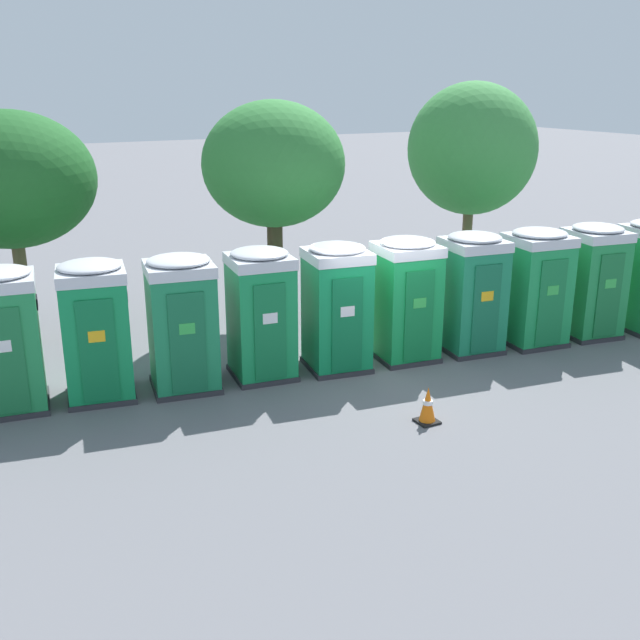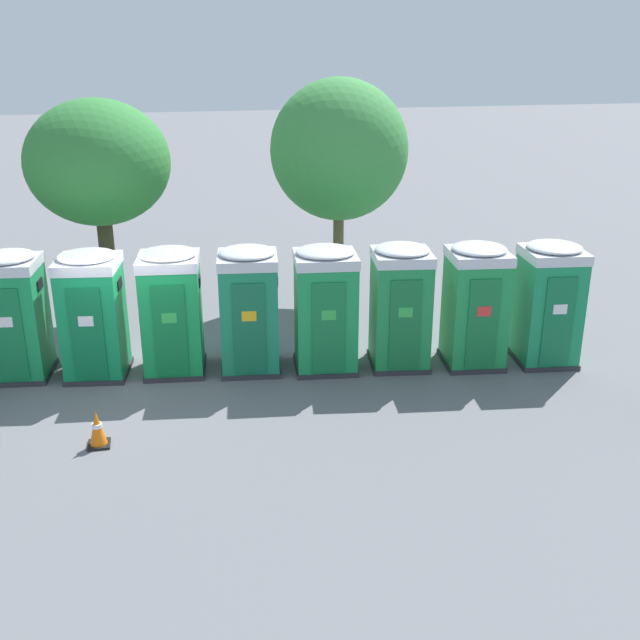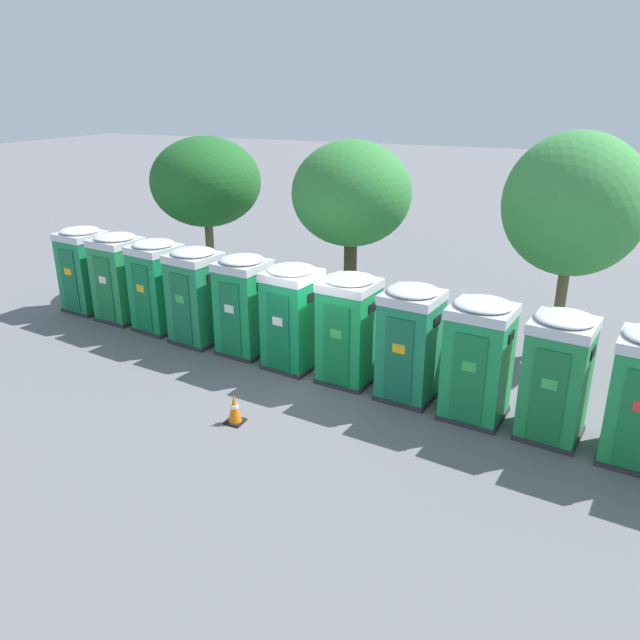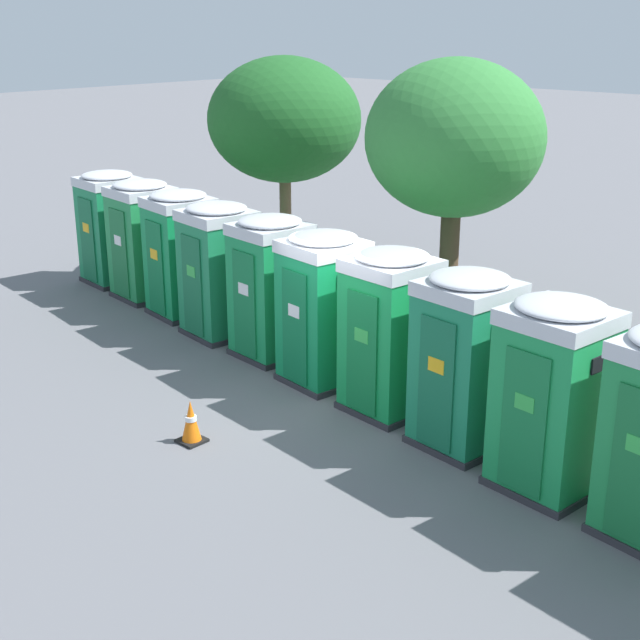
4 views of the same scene
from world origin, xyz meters
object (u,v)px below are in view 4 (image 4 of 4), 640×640
Objects in this scene: portapotty_3 at (219,269)px; portapotty_4 at (271,286)px; portapotty_5 at (323,308)px; portapotty_8 at (553,395)px; portapotty_7 at (465,360)px; traffic_cone at (191,422)px; portapotty_1 at (143,239)px; street_tree_0 at (455,140)px; portapotty_0 at (110,227)px; street_tree_1 at (284,120)px; portapotty_2 at (181,253)px; portapotty_6 at (390,331)px.

portapotty_3 is 1.00× the size of portapotty_4.
portapotty_5 is (3.01, -0.39, 0.00)m from portapotty_3.
portapotty_4 is 1.00× the size of portapotty_8.
portapotty_7 is 3.96m from traffic_cone.
portapotty_1 is 0.50× the size of street_tree_0.
portapotty_3 is 3.97× the size of traffic_cone.
portapotty_7 is at bearing -52.28° from street_tree_0.
portapotty_7 is (10.52, -1.49, 0.00)m from portapotty_0.
street_tree_1 is at bearing 167.92° from street_tree_0.
portapotty_3 is at bearing -9.43° from portapotty_1.
portapotty_8 is at bearing -42.36° from street_tree_0.
portapotty_1 is 1.00× the size of portapotty_5.
portapotty_0 is 8.72m from traffic_cone.
portapotty_1 is 7.32m from traffic_cone.
portapotty_1 and portapotty_3 have the same top height.
street_tree_0 reaches higher than portapotty_4.
portapotty_0 and portapotty_3 have the same top height.
portapotty_5 is (7.51, -1.11, 0.00)m from portapotty_0.
portapotty_4 is at bearing -7.87° from portapotty_2.
portapotty_3 is 0.51× the size of street_tree_1.
portapotty_0 and portapotty_7 have the same top height.
portapotty_4 is 3.04m from portapotty_6.
portapotty_4 is at bearing -118.58° from street_tree_0.
portapotty_7 is 1.52m from portapotty_8.
portapotty_6 reaches higher than traffic_cone.
portapotty_3 is 7.59m from portapotty_8.
portapotty_5 is (1.49, -0.28, -0.00)m from portapotty_4.
portapotty_2 is at bearing 168.56° from portapotty_3.
portapotty_8 is 3.97× the size of traffic_cone.
portapotty_1 is at bearing 171.66° from portapotty_8.
portapotty_0 and portapotty_5 have the same top height.
portapotty_7 is (3.01, -0.38, -0.00)m from portapotty_5.
portapotty_4 is (6.02, -0.83, 0.00)m from portapotty_0.
portapotty_5 is at bearing 174.12° from portapotty_6.
street_tree_1 is at bearing 139.75° from portapotty_5.
portapotty_2 is 1.00× the size of portapotty_6.
portapotty_0 is at bearing 171.76° from portapotty_1.
portapotty_2 is at bearing 172.13° from portapotty_4.
portapotty_6 is 0.50× the size of street_tree_0.
portapotty_6 is (9.02, -1.26, 0.00)m from portapotty_0.
traffic_cone is (-1.36, -2.78, -0.97)m from portapotty_6.
portapotty_3 is 1.00× the size of portapotty_8.
portapotty_5 is (4.50, -0.69, 0.00)m from portapotty_2.
street_tree_1 is at bearing 132.11° from portapotty_4.
portapotty_7 is 9.88m from street_tree_1.
street_tree_1 is (0.72, 3.59, 2.26)m from portapotty_1.
portapotty_6 is 1.00× the size of portapotty_7.
portapotty_8 reaches higher than traffic_cone.
portapotty_3 is at bearing 172.72° from portapotty_7.
street_tree_0 is 1.03× the size of street_tree_1.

